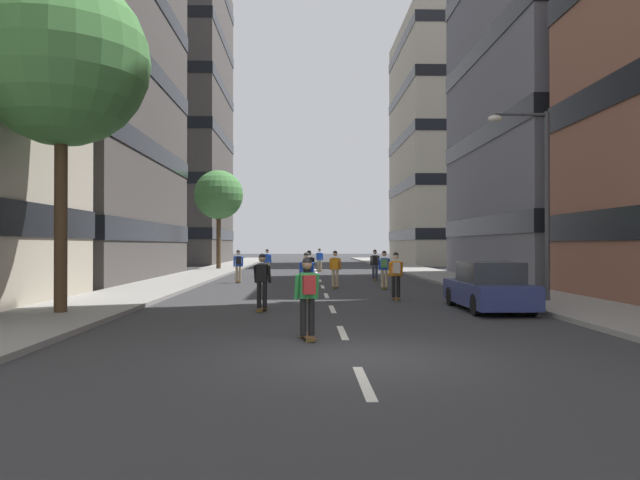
# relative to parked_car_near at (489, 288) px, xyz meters

# --- Properties ---
(ground_plane) EXTENTS (187.12, 187.12, 0.00)m
(ground_plane) POSITION_rel_parked_car_near_xyz_m (-4.87, 23.67, -0.70)
(ground_plane) COLOR #333335
(sidewalk_left) EXTENTS (3.51, 85.76, 0.14)m
(sidewalk_left) POSITION_rel_parked_car_near_xyz_m (-12.69, 27.57, -0.63)
(sidewalk_left) COLOR gray
(sidewalk_left) RESTS_ON ground_plane
(sidewalk_right) EXTENTS (3.51, 85.76, 0.14)m
(sidewalk_right) POSITION_rel_parked_car_near_xyz_m (2.95, 27.57, -0.63)
(sidewalk_right) COLOR gray
(sidewalk_right) RESTS_ON ground_plane
(lane_markings) EXTENTS (0.16, 72.20, 0.01)m
(lane_markings) POSITION_rel_parked_car_near_xyz_m (-4.87, 25.48, -0.70)
(lane_markings) COLOR silver
(lane_markings) RESTS_ON ground_plane
(building_left_far) EXTENTS (15.61, 16.47, 31.36)m
(building_left_far) POSITION_rel_parked_car_near_xyz_m (-22.19, 45.54, 15.07)
(building_left_far) COLOR #4C4744
(building_left_far) RESTS_ON ground_plane
(building_right_mid) EXTENTS (15.61, 16.71, 21.11)m
(building_right_mid) POSITION_rel_parked_car_near_xyz_m (12.45, 16.54, 9.95)
(building_right_mid) COLOR slate
(building_right_mid) RESTS_ON ground_plane
(building_right_far) EXTENTS (15.61, 17.38, 25.76)m
(building_right_far) POSITION_rel_parked_car_near_xyz_m (12.45, 45.54, 12.27)
(building_right_far) COLOR #BCB29E
(building_right_far) RESTS_ON ground_plane
(parked_car_near) EXTENTS (1.82, 4.40, 1.52)m
(parked_car_near) POSITION_rel_parked_car_near_xyz_m (0.00, 0.00, 0.00)
(parked_car_near) COLOR navy
(parked_car_near) RESTS_ON ground_plane
(street_tree_near) EXTENTS (3.96, 3.96, 7.94)m
(street_tree_near) POSITION_rel_parked_car_near_xyz_m (-12.69, 29.58, 5.37)
(street_tree_near) COLOR #4C3823
(street_tree_near) RESTS_ON sidewalk_left
(street_tree_mid) EXTENTS (4.94, 4.94, 9.68)m
(street_tree_mid) POSITION_rel_parked_car_near_xyz_m (-12.69, -1.31, 6.62)
(street_tree_mid) COLOR #4C3823
(street_tree_mid) RESTS_ON sidewalk_left
(streetlamp_right) EXTENTS (2.13, 0.30, 6.50)m
(streetlamp_right) POSITION_rel_parked_car_near_xyz_m (2.24, 1.80, 3.44)
(streetlamp_right) COLOR #3F3F44
(streetlamp_right) RESTS_ON sidewalk_right
(skater_0) EXTENTS (0.55, 0.91, 1.78)m
(skater_0) POSITION_rel_parked_car_near_xyz_m (-5.67, 3.09, 0.32)
(skater_0) COLOR brown
(skater_0) RESTS_ON ground_plane
(skater_1) EXTENTS (0.57, 0.92, 1.78)m
(skater_1) POSITION_rel_parked_car_near_xyz_m (-4.59, 27.02, 0.29)
(skater_1) COLOR brown
(skater_1) RESTS_ON ground_plane
(skater_2) EXTENTS (0.56, 0.92, 1.78)m
(skater_2) POSITION_rel_parked_car_near_xyz_m (-4.31, 9.41, 0.29)
(skater_2) COLOR brown
(skater_2) RESTS_ON ground_plane
(skater_3) EXTENTS (0.57, 0.92, 1.78)m
(skater_3) POSITION_rel_parked_car_near_xyz_m (-8.19, 20.39, 0.29)
(skater_3) COLOR brown
(skater_3) RESTS_ON ground_plane
(skater_4) EXTENTS (0.56, 0.92, 1.78)m
(skater_4) POSITION_rel_parked_car_near_xyz_m (-7.07, -0.03, 0.29)
(skater_4) COLOR brown
(skater_4) RESTS_ON ground_plane
(skater_5) EXTENTS (0.53, 0.90, 1.78)m
(skater_5) POSITION_rel_parked_car_near_xyz_m (-2.35, 3.58, 0.32)
(skater_5) COLOR brown
(skater_5) RESTS_ON ground_plane
(skater_6) EXTENTS (0.56, 0.92, 1.78)m
(skater_6) POSITION_rel_parked_car_near_xyz_m (-9.32, 13.68, 0.32)
(skater_6) COLOR brown
(skater_6) RESTS_ON ground_plane
(skater_7) EXTENTS (0.55, 0.92, 1.78)m
(skater_7) POSITION_rel_parked_car_near_xyz_m (-5.53, 10.71, 0.29)
(skater_7) COLOR brown
(skater_7) RESTS_ON ground_plane
(skater_8) EXTENTS (0.56, 0.92, 1.78)m
(skater_8) POSITION_rel_parked_car_near_xyz_m (-2.06, 8.99, 0.32)
(skater_8) COLOR brown
(skater_8) RESTS_ON ground_plane
(skater_9) EXTENTS (0.54, 0.91, 1.78)m
(skater_9) POSITION_rel_parked_car_near_xyz_m (-1.70, 15.60, 0.29)
(skater_9) COLOR brown
(skater_9) RESTS_ON ground_plane
(skater_10) EXTENTS (0.57, 0.92, 1.78)m
(skater_10) POSITION_rel_parked_car_near_xyz_m (-5.69, -5.58, 0.32)
(skater_10) COLOR brown
(skater_10) RESTS_ON ground_plane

